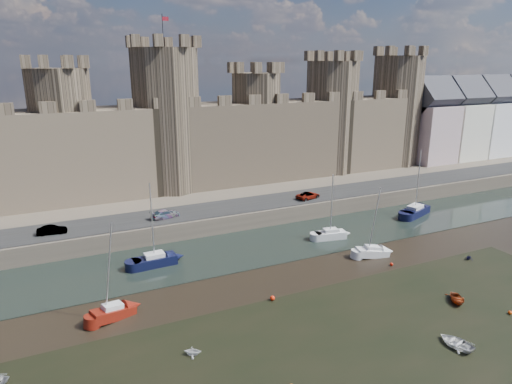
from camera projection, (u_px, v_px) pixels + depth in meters
ground at (304, 369)px, 36.14m from camera, size 160.00×160.00×0.00m
water_channel at (206, 256)px, 57.04m from camera, size 160.00×12.00×0.08m
quay at (145, 180)px, 88.08m from camera, size 160.00×60.00×2.50m
road at (183, 213)px, 65.06m from camera, size 160.00×7.00×0.10m
castle at (153, 136)px, 74.48m from camera, size 108.50×11.00×29.00m
townhouses at (476, 121)px, 102.20m from camera, size 35.50×9.05×18.13m
car_1 at (52, 230)px, 57.16m from camera, size 3.63×1.55×1.17m
car_2 at (165, 214)px, 63.13m from camera, size 4.36×2.55×1.19m
car_3 at (308, 195)px, 71.89m from camera, size 4.49×2.91×1.15m
sailboat_1 at (155, 260)px, 54.05m from camera, size 5.16×2.22×10.15m
sailboat_2 at (330, 234)px, 62.28m from camera, size 4.44×2.36×9.10m
sailboat_3 at (415, 211)px, 71.73m from camera, size 6.39×4.24×10.45m
sailboat_4 at (113, 312)px, 43.09m from camera, size 4.38×2.79×9.56m
sailboat_5 at (372, 251)px, 56.79m from camera, size 4.35×2.34×8.89m
dinghy_2 at (456, 343)px, 38.97m from camera, size 2.54×3.33×0.64m
dinghy_3 at (193, 351)px, 37.76m from camera, size 1.86×1.77×0.76m
dinghy_4 at (457, 300)px, 46.04m from camera, size 3.28×3.46×0.58m
dinghy_7 at (469, 257)px, 55.99m from camera, size 1.28×1.18×0.57m
buoy_1 at (272, 298)px, 46.45m from camera, size 0.51×0.51×0.51m
buoy_3 at (392, 264)px, 54.28m from camera, size 0.40×0.40×0.40m
buoy_5 at (510, 313)px, 43.88m from camera, size 0.39×0.39×0.39m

